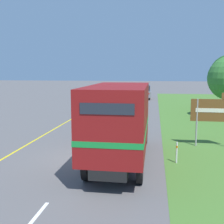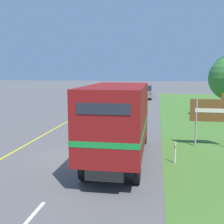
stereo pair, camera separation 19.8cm
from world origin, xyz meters
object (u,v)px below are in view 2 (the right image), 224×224
at_px(lead_car_white, 103,104).
at_px(delineator_post, 175,152).
at_px(horse_trailer_truck, 119,119).
at_px(highway_sign, 213,112).
at_px(lead_car_grey_ahead, 146,92).

distance_m(lead_car_white, delineator_post, 14.77).
height_order(horse_trailer_truck, lead_car_white, horse_trailer_truck).
height_order(horse_trailer_truck, highway_sign, horse_trailer_truck).
relative_size(horse_trailer_truck, delineator_post, 8.24).
height_order(highway_sign, delineator_post, highway_sign).
xyz_separation_m(horse_trailer_truck, delineator_post, (2.47, 0.15, -1.44)).
bearing_deg(lead_car_grey_ahead, delineator_post, -85.08).
height_order(lead_car_grey_ahead, delineator_post, lead_car_grey_ahead).
relative_size(highway_sign, delineator_post, 3.06).
relative_size(lead_car_white, delineator_post, 4.21).
xyz_separation_m(lead_car_white, highway_sign, (7.96, -10.43, 0.95)).
xyz_separation_m(horse_trailer_truck, highway_sign, (4.58, 3.27, -0.05)).
distance_m(lead_car_grey_ahead, highway_sign, 25.71).
xyz_separation_m(lead_car_white, delineator_post, (5.86, -13.55, -0.43)).
height_order(horse_trailer_truck, delineator_post, horse_trailer_truck).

